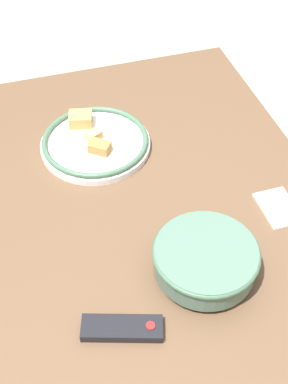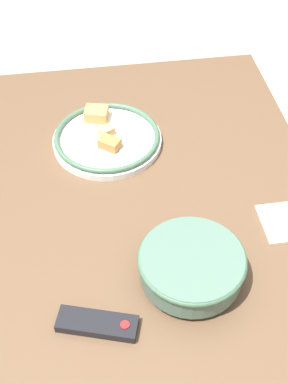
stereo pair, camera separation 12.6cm
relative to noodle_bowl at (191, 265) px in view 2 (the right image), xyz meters
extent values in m
plane|color=#B7A88E|center=(0.21, 0.04, -0.80)|extent=(8.00, 8.00, 0.00)
cube|color=brown|center=(0.21, 0.04, -0.06)|extent=(1.23, 0.84, 0.04)
cylinder|color=brown|center=(0.75, -0.31, -0.44)|extent=(0.06, 0.06, 0.72)
cylinder|color=brown|center=(0.75, 0.39, -0.44)|extent=(0.06, 0.06, 0.72)
cylinder|color=#4C6B5B|center=(0.00, 0.00, -0.04)|extent=(0.10, 0.10, 0.01)
cylinder|color=#4C6B5B|center=(0.00, 0.00, 0.00)|extent=(0.22, 0.22, 0.06)
cylinder|color=#C67A33|center=(0.00, 0.00, 0.00)|extent=(0.19, 0.19, 0.05)
torus|color=#42664C|center=(0.00, 0.00, 0.02)|extent=(0.23, 0.23, 0.01)
cylinder|color=white|center=(0.46, 0.13, -0.04)|extent=(0.29, 0.29, 0.02)
torus|color=#42664C|center=(0.46, 0.13, -0.02)|extent=(0.28, 0.28, 0.01)
cube|color=tan|center=(0.47, 0.13, -0.01)|extent=(0.04, 0.05, 0.02)
cube|color=#B2753D|center=(0.42, 0.13, -0.01)|extent=(0.06, 0.07, 0.03)
cube|color=tan|center=(0.54, 0.15, -0.01)|extent=(0.06, 0.07, 0.03)
cube|color=black|center=(-0.09, 0.21, -0.03)|extent=(0.10, 0.17, 0.02)
cylinder|color=red|center=(-0.10, 0.15, -0.02)|extent=(0.02, 0.02, 0.00)
cube|color=beige|center=(0.12, -0.24, -0.04)|extent=(0.12, 0.08, 0.01)
camera|label=1|loc=(-0.60, 0.32, 0.90)|focal=50.00mm
camera|label=2|loc=(-0.63, 0.19, 0.90)|focal=50.00mm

